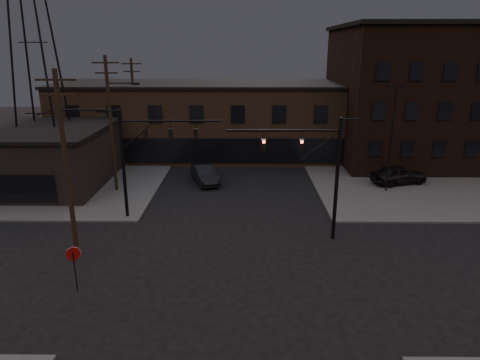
# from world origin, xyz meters

# --- Properties ---
(ground) EXTENTS (140.00, 140.00, 0.00)m
(ground) POSITION_xyz_m (0.00, 0.00, 0.00)
(ground) COLOR black
(ground) RESTS_ON ground
(sidewalk_ne) EXTENTS (30.00, 30.00, 0.15)m
(sidewalk_ne) POSITION_xyz_m (22.00, 22.00, 0.07)
(sidewalk_ne) COLOR #474744
(sidewalk_ne) RESTS_ON ground
(sidewalk_nw) EXTENTS (30.00, 30.00, 0.15)m
(sidewalk_nw) POSITION_xyz_m (-22.00, 22.00, 0.07)
(sidewalk_nw) COLOR #474744
(sidewalk_nw) RESTS_ON ground
(building_row) EXTENTS (40.00, 12.00, 8.00)m
(building_row) POSITION_xyz_m (0.00, 28.00, 4.00)
(building_row) COLOR brown
(building_row) RESTS_ON ground
(building_right) EXTENTS (22.00, 16.00, 14.00)m
(building_right) POSITION_xyz_m (22.00, 26.00, 7.00)
(building_right) COLOR black
(building_right) RESTS_ON ground
(building_left) EXTENTS (16.00, 12.00, 5.00)m
(building_left) POSITION_xyz_m (-20.00, 16.00, 2.50)
(building_left) COLOR black
(building_left) RESTS_ON ground
(traffic_signal_near) EXTENTS (7.12, 0.24, 8.00)m
(traffic_signal_near) POSITION_xyz_m (5.36, 4.50, 4.93)
(traffic_signal_near) COLOR black
(traffic_signal_near) RESTS_ON ground
(traffic_signal_far) EXTENTS (7.12, 0.24, 8.00)m
(traffic_signal_far) POSITION_xyz_m (-6.72, 8.00, 5.01)
(traffic_signal_far) COLOR black
(traffic_signal_far) RESTS_ON ground
(stop_sign) EXTENTS (0.72, 0.33, 2.48)m
(stop_sign) POSITION_xyz_m (-8.00, -1.99, 1.84)
(stop_sign) COLOR black
(stop_sign) RESTS_ON ground
(utility_pole_near) EXTENTS (3.70, 0.28, 11.00)m
(utility_pole_near) POSITION_xyz_m (-9.43, 2.00, 5.87)
(utility_pole_near) COLOR black
(utility_pole_near) RESTS_ON ground
(utility_pole_mid) EXTENTS (3.70, 0.28, 11.50)m
(utility_pole_mid) POSITION_xyz_m (-10.44, 14.00, 6.13)
(utility_pole_mid) COLOR black
(utility_pole_mid) RESTS_ON ground
(utility_pole_far) EXTENTS (2.20, 0.28, 11.00)m
(utility_pole_far) POSITION_xyz_m (-11.50, 26.00, 5.78)
(utility_pole_far) COLOR black
(utility_pole_far) RESTS_ON ground
(transmission_tower) EXTENTS (7.00, 7.00, 25.00)m
(transmission_tower) POSITION_xyz_m (-18.00, 18.00, 12.50)
(transmission_tower) COLOR black
(transmission_tower) RESTS_ON ground
(lot_light_a) EXTENTS (1.50, 0.28, 9.14)m
(lot_light_a) POSITION_xyz_m (13.00, 14.00, 5.51)
(lot_light_a) COLOR black
(lot_light_a) RESTS_ON ground
(lot_light_b) EXTENTS (1.50, 0.28, 9.14)m
(lot_light_b) POSITION_xyz_m (19.00, 19.00, 5.51)
(lot_light_b) COLOR black
(lot_light_b) RESTS_ON ground
(parked_car_lot_a) EXTENTS (5.41, 3.32, 1.72)m
(parked_car_lot_a) POSITION_xyz_m (14.74, 16.02, 1.01)
(parked_car_lot_a) COLOR black
(parked_car_lot_a) RESTS_ON sidewalk_ne
(parked_car_lot_b) EXTENTS (5.32, 2.97, 1.46)m
(parked_car_lot_b) POSITION_xyz_m (14.03, 19.47, 0.88)
(parked_car_lot_b) COLOR silver
(parked_car_lot_b) RESTS_ON sidewalk_ne
(car_crossing) EXTENTS (3.20, 5.26, 1.64)m
(car_crossing) POSITION_xyz_m (-3.00, 16.65, 0.82)
(car_crossing) COLOR black
(car_crossing) RESTS_ON ground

